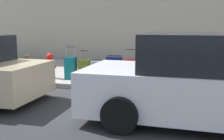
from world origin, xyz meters
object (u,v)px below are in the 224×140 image
object	(u,v)px
suitcase_red_2	(132,71)
fire_hydrant	(50,65)
suitcase_silver_4	(98,71)
suitcase_black_0	(168,75)
bollard_post	(27,66)
suitcase_maroon_1	(150,75)
suitcase_olive_5	(85,69)
suitcase_navy_3	(114,69)
parked_car_white_0	(209,82)
suitcase_teal_6	(71,68)

from	to	relation	value
suitcase_red_2	fire_hydrant	world-z (taller)	suitcase_red_2
suitcase_silver_4	suitcase_black_0	bearing A→B (deg)	-177.06
suitcase_black_0	bollard_post	world-z (taller)	suitcase_black_0
suitcase_maroon_1	suitcase_olive_5	distance (m)	2.05
suitcase_navy_3	parked_car_white_0	size ratio (longest dim) A/B	0.17
suitcase_red_2	suitcase_teal_6	bearing A→B (deg)	1.65
suitcase_olive_5	suitcase_red_2	bearing A→B (deg)	178.73
suitcase_olive_5	suitcase_navy_3	bearing A→B (deg)	175.00
suitcase_olive_5	suitcase_maroon_1	bearing A→B (deg)	178.41
suitcase_maroon_1	bollard_post	world-z (taller)	bollard_post
suitcase_olive_5	parked_car_white_0	size ratio (longest dim) A/B	0.19
suitcase_black_0	fire_hydrant	xyz separation A→B (m)	(3.73, 0.05, 0.15)
fire_hydrant	parked_car_white_0	distance (m)	5.34
fire_hydrant	parked_car_white_0	size ratio (longest dim) A/B	0.17
suitcase_red_2	parked_car_white_0	size ratio (longest dim) A/B	0.21
fire_hydrant	bollard_post	xyz separation A→B (m)	(0.74, 0.15, -0.05)
suitcase_silver_4	parked_car_white_0	distance (m)	3.94
suitcase_black_0	suitcase_red_2	distance (m)	1.04
suitcase_silver_4	parked_car_white_0	size ratio (longest dim) A/B	0.14
suitcase_olive_5	bollard_post	world-z (taller)	suitcase_olive_5
bollard_post	suitcase_black_0	bearing A→B (deg)	-177.50
suitcase_navy_3	suitcase_silver_4	xyz separation A→B (m)	(0.52, 0.01, -0.07)
fire_hydrant	suitcase_silver_4	bearing A→B (deg)	177.85
suitcase_navy_3	bollard_post	bearing A→B (deg)	1.86
bollard_post	suitcase_teal_6	bearing A→B (deg)	-176.55
suitcase_black_0	parked_car_white_0	size ratio (longest dim) A/B	0.18
suitcase_teal_6	bollard_post	distance (m)	1.50
suitcase_teal_6	suitcase_red_2	bearing A→B (deg)	-178.35
suitcase_maroon_1	suitcase_red_2	xyz separation A→B (m)	(0.54, -0.02, 0.08)
suitcase_maroon_1	suitcase_teal_6	world-z (taller)	suitcase_teal_6
suitcase_teal_6	fire_hydrant	size ratio (longest dim) A/B	1.31
suitcase_black_0	parked_car_white_0	bearing A→B (deg)	110.75
suitcase_navy_3	suitcase_teal_6	distance (m)	1.40
bollard_post	suitcase_olive_5	bearing A→B (deg)	-174.66
suitcase_teal_6	parked_car_white_0	xyz separation A→B (m)	(-3.94, 2.46, 0.29)
suitcase_navy_3	suitcase_teal_6	world-z (taller)	suitcase_teal_6
suitcase_red_2	bollard_post	size ratio (longest dim) A/B	1.39
suitcase_navy_3	suitcase_teal_6	xyz separation A→B (m)	(1.40, 0.00, -0.02)
suitcase_black_0	suitcase_maroon_1	xyz separation A→B (m)	(0.50, 0.07, 0.00)
parked_car_white_0	suitcase_teal_6	bearing A→B (deg)	-31.96
suitcase_red_2	suitcase_navy_3	world-z (taller)	suitcase_red_2
suitcase_black_0	parked_car_white_0	xyz separation A→B (m)	(-0.97, 2.56, 0.38)
suitcase_teal_6	bollard_post	size ratio (longest dim) A/B	1.44
suitcase_black_0	suitcase_navy_3	distance (m)	1.57
suitcase_maroon_1	fire_hydrant	world-z (taller)	fire_hydrant
parked_car_white_0	fire_hydrant	bearing A→B (deg)	-28.20
bollard_post	parked_car_white_0	xyz separation A→B (m)	(-5.44, 2.37, 0.28)
suitcase_silver_4	suitcase_olive_5	world-z (taller)	suitcase_olive_5
suitcase_teal_6	fire_hydrant	xyz separation A→B (m)	(0.76, -0.06, 0.06)
suitcase_navy_3	suitcase_red_2	bearing A→B (deg)	-174.45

